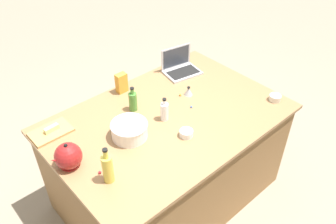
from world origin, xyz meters
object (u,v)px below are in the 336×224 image
cutting_board (51,132)px  butter_stick_left (52,129)px  bottle_olive (133,101)px  kitchen_timer (188,91)px  ramekin_small (186,133)px  bottle_oil (108,168)px  kettle (68,156)px  ramekin_medium (275,98)px  bottle_vinegar (165,111)px  mixing_bowl_large (129,130)px  candy_bag (121,83)px  laptop (180,67)px

cutting_board → butter_stick_left: (-0.01, 0.00, 0.03)m
bottle_olive → kitchen_timer: (-0.46, 0.14, -0.05)m
ramekin_small → kitchen_timer: size_ratio=1.26×
bottle_oil → butter_stick_left: bearing=-85.2°
kettle → ramekin_medium: 1.67m
bottle_vinegar → bottle_olive: bottle_olive is taller
mixing_bowl_large → candy_bag: 0.57m
butter_stick_left → kitchen_timer: bearing=163.2°
ramekin_small → cutting_board: bearing=-43.6°
kettle → butter_stick_left: kettle is taller
mixing_bowl_large → kitchen_timer: bearing=-172.6°
mixing_bowl_large → cutting_board: mixing_bowl_large is taller
laptop → cutting_board: laptop is taller
laptop → candy_bag: laptop is taller
mixing_bowl_large → butter_stick_left: 0.57m
mixing_bowl_large → candy_bag: size_ratio=1.57×
butter_stick_left → bottle_oil: bearing=94.8°
ramekin_small → bottle_vinegar: bearing=-92.1°
bottle_vinegar → butter_stick_left: bottle_vinegar is taller
bottle_oil → candy_bag: bottle_oil is taller
bottle_oil → bottle_olive: bottle_oil is taller
bottle_oil → cutting_board: (0.07, -0.65, -0.10)m
kitchen_timer → cutting_board: bearing=-16.7°
bottle_olive → kettle: bearing=16.1°
ramekin_medium → ramekin_small: bearing=-11.5°
butter_stick_left → ramekin_medium: 1.76m
bottle_olive → candy_bag: bearing=-107.1°
bottle_oil → kettle: (0.12, -0.28, -0.03)m
bottle_vinegar → candy_bag: bearing=-87.6°
butter_stick_left → ramekin_medium: bearing=151.1°
ramekin_medium → candy_bag: candy_bag is taller
bottle_vinegar → candy_bag: 0.52m
laptop → bottle_vinegar: (0.56, 0.42, 0.03)m
laptop → ramekin_small: size_ratio=3.55×
bottle_oil → kettle: bearing=-66.7°
bottle_oil → ramekin_medium: bearing=172.4°
laptop → cutting_board: bearing=-0.6°
kettle → kitchen_timer: 1.13m
bottle_vinegar → kitchen_timer: 0.38m
bottle_olive → candy_bag: 0.27m
laptop → butter_stick_left: (1.27, -0.01, -0.01)m
mixing_bowl_large → kitchen_timer: (-0.67, -0.09, -0.03)m
candy_bag → kitchen_timer: bearing=133.2°
laptop → kettle: (1.33, 0.36, 0.03)m
mixing_bowl_large → kitchen_timer: size_ratio=3.46×
laptop → mixing_bowl_large: 0.96m
bottle_olive → ramekin_medium: bearing=144.3°
bottle_vinegar → butter_stick_left: 0.83m
bottle_vinegar → ramekin_small: bearing=87.9°
mixing_bowl_large → bottle_vinegar: bearing=175.4°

